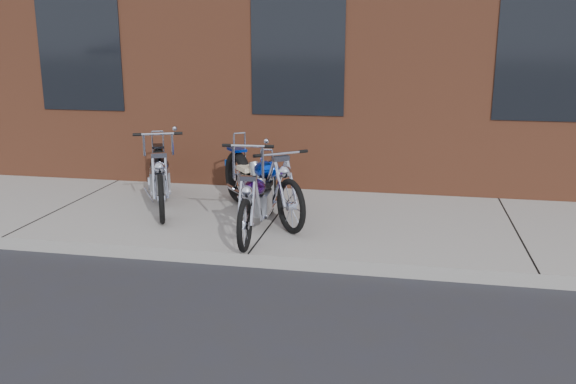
# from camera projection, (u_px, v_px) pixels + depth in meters

# --- Properties ---
(ground) EXTENTS (120.00, 120.00, 0.00)m
(ground) POSITION_uv_depth(u_px,v_px,m) (248.00, 267.00, 6.65)
(ground) COLOR #272830
(ground) RESTS_ON ground
(sidewalk) EXTENTS (22.00, 3.00, 0.15)m
(sidewalk) POSITION_uv_depth(u_px,v_px,m) (277.00, 221.00, 8.06)
(sidewalk) COLOR gray
(sidewalk) RESTS_ON ground
(chopper_purple) EXTENTS (0.50, 2.06, 1.15)m
(chopper_purple) POSITION_uv_depth(u_px,v_px,m) (258.00, 201.00, 7.36)
(chopper_purple) COLOR black
(chopper_purple) RESTS_ON sidewalk
(chopper_blue) EXTENTS (1.53, 1.87, 1.01)m
(chopper_blue) POSITION_uv_depth(u_px,v_px,m) (260.00, 184.00, 7.99)
(chopper_blue) COLOR black
(chopper_blue) RESTS_ON sidewalk
(chopper_third) EXTENTS (0.98, 2.07, 1.12)m
(chopper_third) POSITION_uv_depth(u_px,v_px,m) (160.00, 178.00, 8.41)
(chopper_third) COLOR black
(chopper_third) RESTS_ON sidewalk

